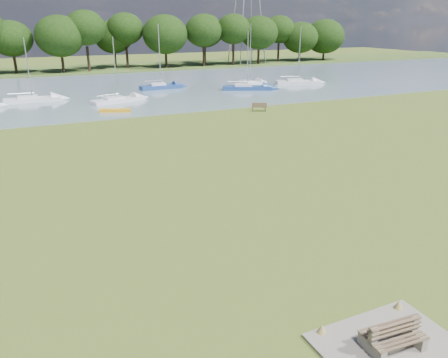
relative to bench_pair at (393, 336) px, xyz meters
name	(u,v)px	position (x,y,z in m)	size (l,w,h in m)	color
ground	(208,192)	(0.00, 14.00, -0.49)	(220.00, 220.00, 0.00)	olive
river	(90,91)	(0.00, 56.00, -0.49)	(220.00, 40.00, 0.10)	slate
far_bank	(65,70)	(0.00, 86.00, -0.49)	(220.00, 20.00, 0.40)	#4C6626
concrete_pad	(391,348)	(0.00, 0.00, -0.44)	(4.20, 3.20, 0.10)	gray
bench_pair	(393,336)	(0.00, 0.00, 0.00)	(1.85, 1.18, 0.96)	gray
riverbank_bench	(259,107)	(14.34, 33.46, 0.00)	(1.64, 1.08, 0.98)	brown
kayak	(115,110)	(0.11, 39.53, -0.28)	(3.27, 0.76, 0.33)	#F0A416
tree_line	(50,34)	(-2.26, 82.00, 6.40)	(138.47, 9.61, 11.63)	black
sailboat_0	(249,83)	(22.81, 51.46, -0.02)	(6.28, 3.66, 8.89)	white
sailboat_1	(32,98)	(-7.63, 50.12, -0.01)	(6.53, 2.04, 7.39)	white
sailboat_2	(297,81)	(30.14, 49.54, 0.06)	(6.95, 3.95, 8.43)	white
sailboat_5	(117,99)	(1.59, 45.36, -0.03)	(6.64, 3.53, 7.50)	white
sailboat_6	(161,85)	(9.54, 53.57, 0.10)	(6.10, 2.01, 8.79)	navy
sailboat_7	(247,86)	(20.33, 47.70, 0.03)	(7.06, 4.51, 7.88)	navy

